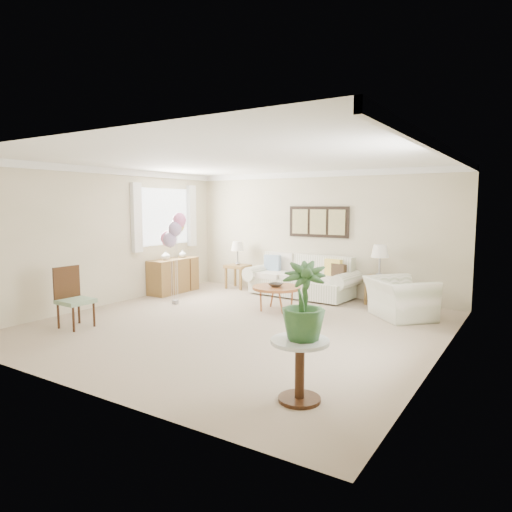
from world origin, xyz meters
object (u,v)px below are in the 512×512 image
at_px(sofa, 302,280).
at_px(armchair, 400,298).
at_px(accent_chair, 73,296).
at_px(balloon_cluster, 174,231).
at_px(coffee_table, 277,288).

distance_m(sofa, armchair, 2.35).
xyz_separation_m(sofa, armchair, (2.22, -0.78, -0.00)).
distance_m(sofa, accent_chair, 4.53).
bearing_deg(armchair, sofa, 25.60).
bearing_deg(balloon_cluster, sofa, 48.69).
height_order(coffee_table, accent_chair, accent_chair).
bearing_deg(coffee_table, accent_chair, -128.73).
bearing_deg(accent_chair, armchair, 38.40).
bearing_deg(coffee_table, armchair, 17.44).
xyz_separation_m(sofa, coffee_table, (0.19, -1.42, 0.07)).
relative_size(armchair, balloon_cluster, 0.59).
height_order(armchair, accent_chair, accent_chair).
relative_size(sofa, accent_chair, 2.53).
xyz_separation_m(coffee_table, armchair, (2.03, 0.64, -0.07)).
bearing_deg(sofa, accent_chair, -115.55).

